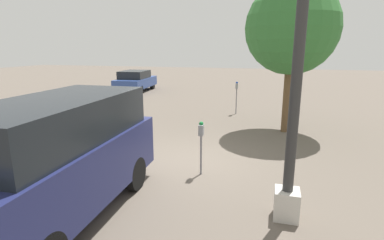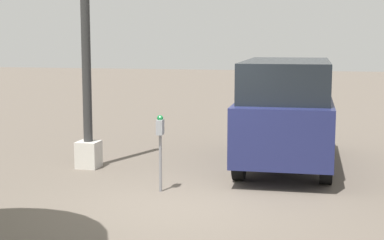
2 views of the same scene
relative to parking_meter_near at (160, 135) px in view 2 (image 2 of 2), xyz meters
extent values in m
plane|color=#60564C|center=(-0.74, -0.51, -0.99)|extent=(80.00, 80.00, 0.00)
cylinder|color=gray|center=(0.00, 0.00, -0.49)|extent=(0.05, 0.05, 1.01)
cube|color=gray|center=(0.00, 0.00, 0.15)|extent=(0.21, 0.13, 0.26)
sphere|color=#14662D|center=(0.00, 0.00, 0.30)|extent=(0.11, 0.11, 0.11)
cube|color=beige|center=(1.49, 1.97, -0.72)|extent=(0.44, 0.44, 0.55)
cylinder|color=#2D2D2D|center=(1.49, 1.97, 2.14)|extent=(0.18, 0.18, 5.17)
cube|color=navy|center=(2.60, -1.96, -0.08)|extent=(4.61, 1.94, 1.09)
cube|color=black|center=(2.48, -1.97, 0.84)|extent=(3.69, 1.77, 0.75)
cube|color=orange|center=(4.81, -1.31, -0.48)|extent=(0.08, 0.12, 0.20)
cylinder|color=black|center=(3.99, -1.13, -0.63)|extent=(0.74, 0.24, 0.73)
cylinder|color=black|center=(4.03, -2.72, -0.63)|extent=(0.74, 0.24, 0.73)
cylinder|color=black|center=(1.16, -1.21, -0.63)|extent=(0.74, 0.24, 0.73)
cylinder|color=black|center=(1.21, -2.80, -0.63)|extent=(0.74, 0.24, 0.73)
camera|label=1|loc=(6.71, 1.63, 2.05)|focal=28.00mm
camera|label=2|loc=(-9.60, -2.79, 1.66)|focal=55.00mm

